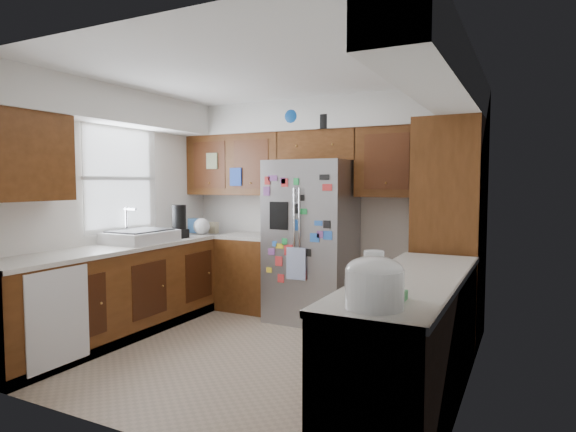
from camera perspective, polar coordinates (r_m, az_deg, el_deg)
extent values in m
plane|color=tan|center=(4.60, -3.59, -15.81)|extent=(3.60, 3.60, 0.00)
cube|color=white|center=(5.77, 4.44, 0.94)|extent=(3.60, 0.04, 2.50)
cube|color=white|center=(5.47, -20.13, 0.54)|extent=(0.04, 3.20, 2.50)
cube|color=white|center=(3.76, 20.72, -0.95)|extent=(0.04, 3.20, 2.50)
cube|color=white|center=(3.07, -19.00, -1.96)|extent=(3.60, 0.04, 2.50)
cube|color=white|center=(4.43, -3.73, 16.42)|extent=(3.60, 3.20, 0.02)
cube|color=silver|center=(5.64, 3.75, 11.82)|extent=(3.60, 0.38, 0.35)
cube|color=silver|center=(5.38, -18.99, 11.99)|extent=(0.38, 3.20, 0.35)
cube|color=silver|center=(3.85, 18.21, 15.32)|extent=(0.38, 3.20, 0.35)
cube|color=#47250D|center=(6.14, -6.04, 6.01)|extent=(1.33, 0.34, 0.75)
cube|color=#47250D|center=(5.27, 15.31, 6.23)|extent=(1.33, 0.34, 0.75)
cube|color=#47250D|center=(4.62, -29.36, 6.19)|extent=(0.34, 0.85, 0.75)
cube|color=white|center=(5.52, -19.37, 4.22)|extent=(0.02, 0.90, 1.05)
cube|color=white|center=(5.50, -19.09, 4.23)|extent=(0.01, 1.02, 1.15)
cube|color=#1E41B0|center=(5.92, -6.22, 4.63)|extent=(0.16, 0.02, 0.22)
cube|color=beige|center=(6.13, -9.00, 6.46)|extent=(0.16, 0.02, 0.20)
cube|color=#47250D|center=(5.16, -20.07, -8.75)|extent=(0.60, 2.60, 0.88)
cube|color=#47250D|center=(5.97, -4.12, -6.80)|extent=(0.75, 0.60, 0.88)
cube|color=white|center=(5.08, -20.19, -3.68)|extent=(0.63, 2.60, 0.04)
cube|color=white|center=(5.90, -4.14, -2.41)|extent=(0.75, 0.60, 0.04)
cube|color=black|center=(5.26, -19.96, -12.90)|extent=(0.60, 2.60, 0.10)
cube|color=silver|center=(4.40, -25.54, -10.85)|extent=(0.01, 0.58, 0.80)
cube|color=#47250D|center=(3.51, 14.47, -14.71)|extent=(0.60, 2.25, 0.88)
cube|color=white|center=(3.39, 14.60, -7.32)|extent=(0.63, 2.25, 0.04)
cube|color=black|center=(3.65, 14.35, -20.53)|extent=(0.60, 2.25, 0.10)
cube|color=#47250D|center=(4.95, 18.65, -1.80)|extent=(0.60, 0.90, 2.15)
cube|color=#939397|center=(5.44, 2.83, -2.95)|extent=(0.90, 0.75, 1.80)
cylinder|color=silver|center=(5.08, 0.73, -1.73)|extent=(0.02, 0.02, 0.90)
cylinder|color=silver|center=(5.05, 1.34, -1.76)|extent=(0.02, 0.02, 0.90)
cube|color=black|center=(5.16, -1.11, 0.03)|extent=(0.22, 0.01, 0.30)
cube|color=white|center=(5.10, 0.96, -5.67)|extent=(0.22, 0.01, 0.34)
cube|color=red|center=(5.22, -2.48, 4.21)|extent=(0.07, 0.00, 0.09)
cube|color=#8C4C99|center=(5.17, 0.26, -6.17)|extent=(0.05, 0.00, 0.10)
cube|color=black|center=(5.11, 1.10, -4.66)|extent=(0.06, 0.00, 0.08)
cube|color=blue|center=(4.97, 3.61, -0.86)|extent=(0.09, 0.00, 0.05)
cube|color=blue|center=(5.08, 0.89, -1.08)|extent=(0.05, 0.00, 0.12)
cube|color=green|center=(5.16, -0.42, -3.06)|extent=(0.06, 0.00, 0.07)
cube|color=red|center=(5.15, 0.04, -4.06)|extent=(0.10, 0.00, 0.12)
cube|color=blue|center=(5.22, -1.59, -3.31)|extent=(0.05, 0.00, 0.06)
cube|color=green|center=(5.06, 0.96, 4.11)|extent=(0.06, 0.00, 0.07)
cube|color=red|center=(4.91, 4.66, 3.40)|extent=(0.11, 0.00, 0.07)
cube|color=red|center=(5.12, -0.42, 3.98)|extent=(0.08, 0.00, 0.09)
cube|color=#8C4C99|center=(5.22, -2.58, 2.96)|extent=(0.08, 0.00, 0.10)
cube|color=black|center=(5.03, 1.55, 2.17)|extent=(0.08, 0.00, 0.06)
cube|color=black|center=(5.05, 2.46, -4.37)|extent=(0.06, 0.00, 0.08)
cube|color=#8C4C99|center=(5.18, -1.84, 4.52)|extent=(0.11, 0.00, 0.06)
cube|color=black|center=(4.93, 4.63, -1.01)|extent=(0.08, 0.00, 0.08)
cube|color=red|center=(5.22, -1.10, -5.38)|extent=(0.09, 0.00, 0.11)
cube|color=black|center=(5.06, 0.99, 0.87)|extent=(0.07, 0.00, 0.10)
cube|color=blue|center=(5.00, 3.17, -2.58)|extent=(0.11, 0.00, 0.09)
cube|color=black|center=(4.92, 4.33, 4.60)|extent=(0.11, 0.00, 0.06)
cube|color=red|center=(5.24, -0.86, -7.41)|extent=(0.08, 0.00, 0.09)
cube|color=blue|center=(4.94, 4.71, -2.30)|extent=(0.10, 0.00, 0.09)
cube|color=#8C4C99|center=(5.25, -1.99, -4.24)|extent=(0.08, 0.00, 0.07)
cube|color=#8C4C99|center=(5.13, -0.62, 4.21)|extent=(0.06, 0.00, 0.06)
cube|color=blue|center=(5.13, 0.51, -4.39)|extent=(0.11, 0.00, 0.07)
cube|color=blue|center=(5.14, 0.70, -5.52)|extent=(0.06, 0.00, 0.10)
cube|color=yellow|center=(5.29, -2.26, -6.41)|extent=(0.06, 0.00, 0.06)
cube|color=green|center=(5.03, 1.79, 0.54)|extent=(0.09, 0.00, 0.06)
cube|color=yellow|center=(5.19, -1.01, -3.58)|extent=(0.09, 0.00, 0.05)
cube|color=red|center=(5.12, 1.63, -7.05)|extent=(0.11, 0.00, 0.10)
cube|color=#8C4C99|center=(4.97, 3.84, -2.19)|extent=(0.08, 0.00, 0.07)
cube|color=#47250D|center=(5.62, 3.81, 8.26)|extent=(0.96, 0.34, 0.35)
sphere|color=#0F4899|center=(5.70, 0.95, 11.57)|extent=(0.32, 0.32, 0.32)
cylinder|color=black|center=(5.52, 4.74, 10.97)|extent=(0.27, 0.27, 0.16)
ellipsoid|color=#333338|center=(5.53, 4.75, 11.78)|extent=(0.25, 0.25, 0.11)
cube|color=silver|center=(5.35, -17.08, -2.37)|extent=(0.52, 0.70, 0.12)
cube|color=black|center=(5.34, -17.09, -1.68)|extent=(0.44, 0.60, 0.02)
cylinder|color=silver|center=(5.47, -18.62, -0.58)|extent=(0.02, 0.02, 0.30)
cylinder|color=silver|center=(5.42, -18.21, 0.77)|extent=(0.16, 0.02, 0.02)
cube|color=yellow|center=(5.07, -17.06, -3.17)|extent=(0.10, 0.18, 0.04)
cube|color=black|center=(5.66, -12.76, -2.05)|extent=(0.18, 0.14, 0.10)
cylinder|color=black|center=(5.65, -12.79, -0.13)|extent=(0.16, 0.16, 0.28)
cylinder|color=#939397|center=(5.90, -12.67, -1.32)|extent=(0.14, 0.14, 0.20)
sphere|color=silver|center=(5.98, -10.19, -1.22)|extent=(0.20, 0.20, 0.20)
cube|color=#3F72B2|center=(6.22, -11.00, -1.12)|extent=(0.14, 0.10, 0.18)
cube|color=#BFB28C|center=(6.10, -8.80, -1.38)|extent=(0.10, 0.08, 0.14)
cylinder|color=silver|center=(5.63, -14.85, -2.07)|extent=(0.08, 0.08, 0.11)
cylinder|color=white|center=(2.50, 10.19, -8.47)|extent=(0.30, 0.30, 0.20)
ellipsoid|color=white|center=(2.48, 10.22, -6.23)|extent=(0.29, 0.29, 0.13)
cube|color=black|center=(2.54, 7.17, -7.79)|extent=(0.04, 0.06, 0.04)
cylinder|color=white|center=(2.75, 10.13, -6.73)|extent=(0.11, 0.11, 0.26)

